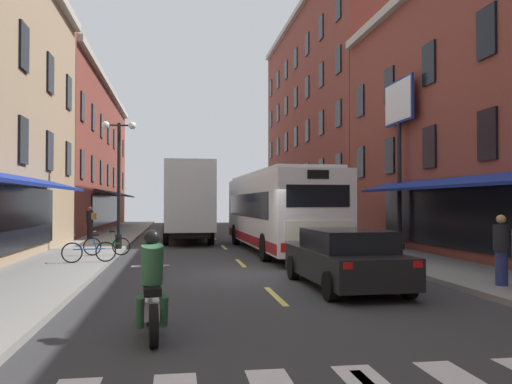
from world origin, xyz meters
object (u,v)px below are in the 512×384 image
at_px(pedestrian_far, 323,223).
at_px(bicycle_mid, 89,251).
at_px(pedestrian_mid, 501,249).
at_px(pedestrian_near, 90,222).
at_px(transit_bus, 276,211).
at_px(motorcycle_rider, 152,290).
at_px(street_lamp_twin, 119,178).
at_px(box_truck, 187,202).
at_px(bicycle_near, 107,246).
at_px(sedan_near, 183,222).
at_px(billboard_sign, 399,121).
at_px(sedan_mid, 345,258).

bearing_deg(pedestrian_far, bicycle_mid, -127.31).
height_order(bicycle_mid, pedestrian_mid, pedestrian_mid).
relative_size(pedestrian_near, pedestrian_far, 1.05).
distance_m(transit_bus, motorcycle_rider, 14.44).
bearing_deg(street_lamp_twin, pedestrian_near, 108.21).
bearing_deg(pedestrian_far, pedestrian_near, -178.90).
xyz_separation_m(box_truck, street_lamp_twin, (-2.97, -5.02, 1.03)).
height_order(bicycle_near, pedestrian_mid, pedestrian_mid).
bearing_deg(pedestrian_mid, sedan_near, 172.75).
relative_size(sedan_near, pedestrian_far, 2.75).
bearing_deg(transit_bus, pedestrian_mid, -72.60).
height_order(motorcycle_rider, pedestrian_near, pedestrian_near).
xyz_separation_m(transit_bus, street_lamp_twin, (-6.62, 0.84, 1.37)).
xyz_separation_m(billboard_sign, pedestrian_near, (-13.84, 8.56, -4.45)).
xyz_separation_m(bicycle_mid, pedestrian_far, (10.62, 9.78, 0.49)).
distance_m(motorcycle_rider, pedestrian_mid, 8.47).
distance_m(sedan_mid, bicycle_mid, 8.75).
relative_size(billboard_sign, bicycle_mid, 4.20).
xyz_separation_m(billboard_sign, transit_bus, (-5.04, 1.08, -3.77)).
xyz_separation_m(motorcycle_rider, bicycle_mid, (-2.42, 9.40, -0.21)).
bearing_deg(sedan_near, street_lamp_twin, -101.12).
xyz_separation_m(transit_bus, sedan_mid, (-0.14, -9.68, -1.01)).
bearing_deg(sedan_near, pedestrian_near, -122.42).
height_order(box_truck, pedestrian_near, box_truck).
xyz_separation_m(sedan_mid, bicycle_mid, (-6.86, 5.43, -0.23)).
bearing_deg(sedan_mid, motorcycle_rider, -138.15).
bearing_deg(sedan_mid, bicycle_mid, 141.65).
distance_m(billboard_sign, box_truck, 11.64).
bearing_deg(pedestrian_near, pedestrian_far, -76.62).
bearing_deg(pedestrian_far, transit_bus, -113.13).
distance_m(sedan_near, street_lamp_twin, 15.08).
bearing_deg(sedan_near, transit_bus, -76.37).
xyz_separation_m(motorcycle_rider, pedestrian_near, (-4.22, 21.14, 0.35)).
distance_m(sedan_mid, street_lamp_twin, 12.58).
bearing_deg(pedestrian_near, street_lamp_twin, -139.45).
xyz_separation_m(pedestrian_far, street_lamp_twin, (-10.23, -4.69, 2.13)).
distance_m(sedan_near, pedestrian_near, 9.44).
height_order(box_truck, motorcycle_rider, box_truck).
height_order(motorcycle_rider, bicycle_mid, motorcycle_rider).
relative_size(motorcycle_rider, bicycle_mid, 1.23).
height_order(motorcycle_rider, pedestrian_mid, pedestrian_mid).
xyz_separation_m(billboard_sign, bicycle_mid, (-12.04, -3.17, -5.01)).
bearing_deg(pedestrian_near, transit_bus, -108.03).
height_order(pedestrian_mid, street_lamp_twin, street_lamp_twin).
height_order(sedan_near, bicycle_near, sedan_near).
distance_m(bicycle_mid, pedestrian_near, 11.88).
distance_m(transit_bus, pedestrian_mid, 11.20).
relative_size(billboard_sign, box_truck, 0.90).
distance_m(box_truck, bicycle_near, 8.59).
relative_size(transit_bus, sedan_mid, 2.60).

